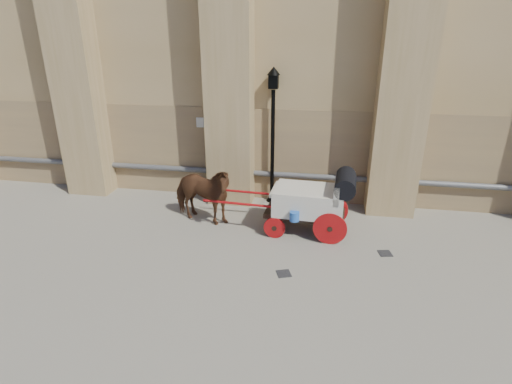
# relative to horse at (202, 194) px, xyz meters

# --- Properties ---
(ground) EXTENTS (90.00, 90.00, 0.00)m
(ground) POSITION_rel_horse_xyz_m (1.47, -1.85, -0.88)
(ground) COLOR slate
(ground) RESTS_ON ground
(horse) EXTENTS (2.27, 1.49, 1.76)m
(horse) POSITION_rel_horse_xyz_m (0.00, 0.00, 0.00)
(horse) COLOR brown
(horse) RESTS_ON ground
(carriage) EXTENTS (4.16, 1.50, 1.80)m
(carriage) POSITION_rel_horse_xyz_m (3.21, -0.06, 0.09)
(carriage) COLOR black
(carriage) RESTS_ON ground
(street_lamp) EXTENTS (0.40, 0.40, 4.28)m
(street_lamp) POSITION_rel_horse_xyz_m (1.78, 1.93, 1.40)
(street_lamp) COLOR black
(street_lamp) RESTS_ON ground
(drain_grate_near) EXTENTS (0.41, 0.41, 0.01)m
(drain_grate_near) POSITION_rel_horse_xyz_m (2.65, -2.31, -0.88)
(drain_grate_near) COLOR black
(drain_grate_near) RESTS_ON ground
(drain_grate_far) EXTENTS (0.38, 0.38, 0.01)m
(drain_grate_far) POSITION_rel_horse_xyz_m (5.08, -0.96, -0.88)
(drain_grate_far) COLOR black
(drain_grate_far) RESTS_ON ground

